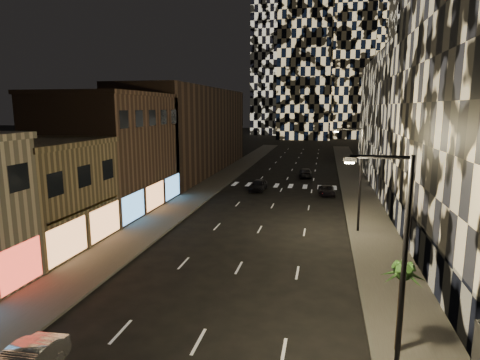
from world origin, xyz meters
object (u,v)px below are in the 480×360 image
at_px(car_dark_rightlane, 327,191).
at_px(palm_tree, 403,278).
at_px(streetlight_near, 398,254).
at_px(streetlight_far, 358,172).
at_px(car_dark_oncoming, 306,173).
at_px(car_dark_midlane, 258,185).

height_order(car_dark_rightlane, palm_tree, palm_tree).
bearing_deg(streetlight_near, palm_tree, 72.20).
relative_size(streetlight_far, car_dark_oncoming, 1.85).
bearing_deg(car_dark_oncoming, car_dark_midlane, 62.13).
bearing_deg(car_dark_rightlane, car_dark_oncoming, 100.61).
relative_size(streetlight_near, car_dark_rightlane, 2.13).
bearing_deg(car_dark_oncoming, palm_tree, 95.00).
bearing_deg(palm_tree, streetlight_far, 92.05).
bearing_deg(car_dark_oncoming, streetlight_near, 93.91).
bearing_deg(streetlight_near, car_dark_rightlane, 93.98).
distance_m(car_dark_rightlane, palm_tree, 33.23).
distance_m(streetlight_near, car_dark_oncoming, 48.42).
bearing_deg(palm_tree, streetlight_near, -107.80).
distance_m(car_dark_oncoming, car_dark_rightlane, 13.30).
bearing_deg(streetlight_far, streetlight_near, -90.00).
relative_size(car_dark_midlane, palm_tree, 1.08).
height_order(streetlight_far, car_dark_oncoming, streetlight_far).
relative_size(streetlight_near, car_dark_oncoming, 1.85).
bearing_deg(streetlight_near, streetlight_far, 90.00).
xyz_separation_m(streetlight_far, car_dark_oncoming, (-5.67, 27.86, -4.65)).
height_order(streetlight_far, palm_tree, streetlight_far).
xyz_separation_m(car_dark_oncoming, car_dark_rightlane, (3.24, -12.90, -0.12)).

